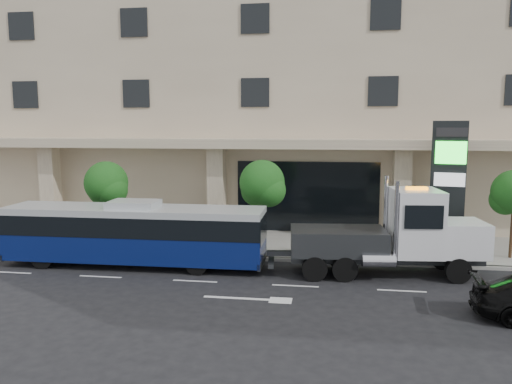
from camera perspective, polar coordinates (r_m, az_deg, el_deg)
ground at (r=21.12m, az=4.80°, el=-9.39°), size 120.00×120.00×0.00m
sidewalk at (r=25.92m, az=5.52°, el=-6.01°), size 120.00×6.00×0.15m
curb at (r=23.02m, az=5.13°, el=-7.76°), size 120.00×0.30×0.15m
convention_center at (r=35.81m, az=6.63°, el=13.67°), size 60.00×17.60×20.00m
tree_left at (r=26.45m, az=-16.68°, el=0.66°), size 2.27×2.20×4.22m
tree_mid at (r=24.15m, az=0.76°, el=0.70°), size 2.28×2.20×4.38m
city_bus at (r=22.66m, az=-13.71°, el=-4.55°), size 11.50×2.59×2.90m
tow_truck at (r=21.35m, az=15.65°, el=-4.84°), size 8.94×2.92×4.05m
signage_pylon at (r=25.03m, az=21.06°, el=0.56°), size 1.63×0.89×6.23m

